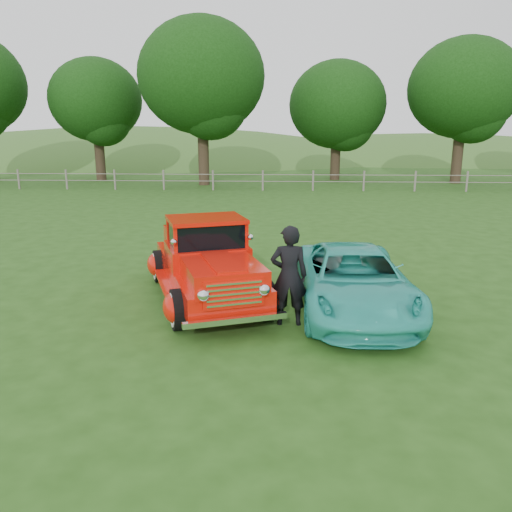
{
  "coord_description": "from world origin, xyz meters",
  "views": [
    {
      "loc": [
        1.11,
        -8.01,
        3.51
      ],
      "look_at": [
        0.65,
        1.2,
        1.18
      ],
      "focal_mm": 35.0,
      "sensor_mm": 36.0,
      "label": 1
    }
  ],
  "objects_px": {
    "tree_near_east": "(337,105)",
    "man": "(289,276)",
    "red_pickup": "(206,263)",
    "teal_sedan": "(354,281)",
    "tree_mid_west": "(96,100)",
    "tree_mid_east": "(464,88)",
    "tree_near_west": "(202,77)"
  },
  "relations": [
    {
      "from": "tree_mid_east",
      "to": "man",
      "type": "distance_m",
      "value": 29.24
    },
    {
      "from": "tree_mid_west",
      "to": "tree_mid_east",
      "type": "relative_size",
      "value": 0.9
    },
    {
      "from": "tree_mid_east",
      "to": "teal_sedan",
      "type": "relative_size",
      "value": 2.08
    },
    {
      "from": "tree_near_west",
      "to": "tree_mid_east",
      "type": "height_order",
      "value": "tree_near_west"
    },
    {
      "from": "teal_sedan",
      "to": "tree_mid_west",
      "type": "bearing_deg",
      "value": 117.24
    },
    {
      "from": "red_pickup",
      "to": "teal_sedan",
      "type": "bearing_deg",
      "value": -30.83
    },
    {
      "from": "tree_near_east",
      "to": "red_pickup",
      "type": "relative_size",
      "value": 1.58
    },
    {
      "from": "red_pickup",
      "to": "teal_sedan",
      "type": "height_order",
      "value": "red_pickup"
    },
    {
      "from": "tree_near_west",
      "to": "man",
      "type": "bearing_deg",
      "value": -77.74
    },
    {
      "from": "red_pickup",
      "to": "man",
      "type": "xyz_separation_m",
      "value": [
        1.72,
        -1.34,
        0.14
      ]
    },
    {
      "from": "tree_mid_east",
      "to": "man",
      "type": "bearing_deg",
      "value": -114.06
    },
    {
      "from": "red_pickup",
      "to": "teal_sedan",
      "type": "relative_size",
      "value": 1.17
    },
    {
      "from": "tree_mid_west",
      "to": "tree_near_east",
      "type": "relative_size",
      "value": 1.02
    },
    {
      "from": "red_pickup",
      "to": "man",
      "type": "distance_m",
      "value": 2.18
    },
    {
      "from": "teal_sedan",
      "to": "man",
      "type": "bearing_deg",
      "value": -151.15
    },
    {
      "from": "tree_mid_west",
      "to": "tree_mid_east",
      "type": "distance_m",
      "value": 25.03
    },
    {
      "from": "tree_near_east",
      "to": "tree_mid_west",
      "type": "bearing_deg",
      "value": -176.63
    },
    {
      "from": "man",
      "to": "tree_near_west",
      "type": "bearing_deg",
      "value": -80.15
    },
    {
      "from": "tree_near_east",
      "to": "teal_sedan",
      "type": "bearing_deg",
      "value": -95.06
    },
    {
      "from": "red_pickup",
      "to": "tree_near_west",
      "type": "bearing_deg",
      "value": 78.92
    },
    {
      "from": "tree_mid_west",
      "to": "teal_sedan",
      "type": "bearing_deg",
      "value": -61.21
    },
    {
      "from": "tree_near_west",
      "to": "red_pickup",
      "type": "relative_size",
      "value": 1.97
    },
    {
      "from": "teal_sedan",
      "to": "tree_near_east",
      "type": "bearing_deg",
      "value": 83.39
    },
    {
      "from": "tree_mid_west",
      "to": "teal_sedan",
      "type": "distance_m",
      "value": 30.64
    },
    {
      "from": "tree_near_east",
      "to": "man",
      "type": "xyz_separation_m",
      "value": [
        -3.73,
        -28.26,
        -4.31
      ]
    },
    {
      "from": "teal_sedan",
      "to": "man",
      "type": "xyz_separation_m",
      "value": [
        -1.29,
        -0.76,
        0.31
      ]
    },
    {
      "from": "man",
      "to": "tree_mid_west",
      "type": "bearing_deg",
      "value": -66.45
    },
    {
      "from": "tree_near_west",
      "to": "teal_sedan",
      "type": "distance_m",
      "value": 25.17
    },
    {
      "from": "tree_mid_west",
      "to": "tree_mid_east",
      "type": "height_order",
      "value": "tree_mid_east"
    },
    {
      "from": "tree_mid_east",
      "to": "red_pickup",
      "type": "bearing_deg",
      "value": -118.35
    },
    {
      "from": "tree_mid_east",
      "to": "tree_near_east",
      "type": "bearing_deg",
      "value": 165.96
    },
    {
      "from": "tree_mid_east",
      "to": "red_pickup",
      "type": "height_order",
      "value": "tree_mid_east"
    }
  ]
}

